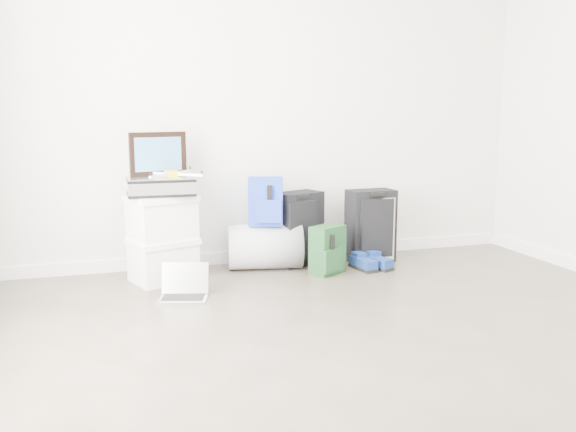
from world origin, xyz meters
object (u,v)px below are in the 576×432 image
object	(u,v)px
large_suitcase	(298,229)
carry_on	(371,226)
boxes_stack	(163,238)
briefcase	(161,186)
duffel_bag	(265,246)
laptop	(184,290)

from	to	relation	value
large_suitcase	carry_on	size ratio (longest dim) A/B	0.99
large_suitcase	carry_on	bearing A→B (deg)	-29.31
boxes_stack	briefcase	distance (m)	0.39
briefcase	duffel_bag	xyz separation A→B (m)	(0.83, 0.12, -0.54)
boxes_stack	laptop	bearing A→B (deg)	-99.50
briefcase	duffel_bag	world-z (taller)	briefcase
laptop	carry_on	bearing A→B (deg)	34.76
boxes_stack	carry_on	size ratio (longest dim) A/B	1.06
boxes_stack	briefcase	size ratio (longest dim) A/B	1.38
briefcase	large_suitcase	distance (m)	1.21
boxes_stack	large_suitcase	distance (m)	1.14
briefcase	large_suitcase	bearing A→B (deg)	9.60
carry_on	large_suitcase	bearing A→B (deg)	170.94
duffel_bag	laptop	world-z (taller)	duffel_bag
boxes_stack	duffel_bag	bearing A→B (deg)	-11.62
boxes_stack	duffel_bag	size ratio (longest dim) A/B	1.10
duffel_bag	laptop	xyz separation A→B (m)	(-0.75, -0.60, -0.13)
boxes_stack	duffel_bag	distance (m)	0.85
carry_on	laptop	xyz separation A→B (m)	(-1.67, -0.57, -0.25)
duffel_bag	laptop	distance (m)	0.96
carry_on	laptop	distance (m)	1.78
briefcase	laptop	bearing A→B (deg)	-78.35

